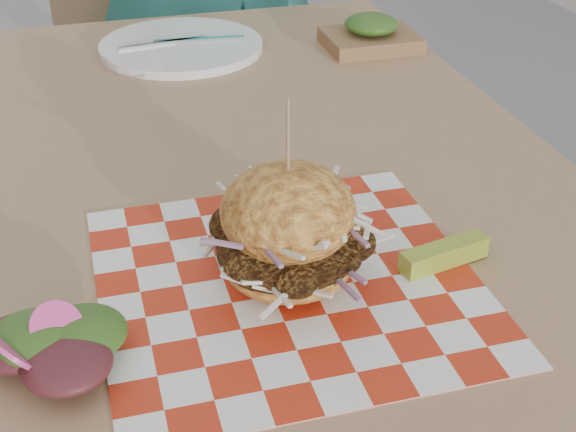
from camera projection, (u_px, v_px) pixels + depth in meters
name	position (u px, v px, depth m)	size (l,w,h in m)	color
patio_table	(236.00, 214.00, 1.04)	(0.80, 1.20, 0.75)	#A77C5D
patio_chair	(160.00, 61.00, 1.84)	(0.48, 0.49, 0.95)	#A77C5D
paper_liner	(288.00, 281.00, 0.78)	(0.36, 0.36, 0.00)	red
sandwich	(288.00, 234.00, 0.75)	(0.17, 0.17, 0.19)	gold
pickle_spear	(444.00, 254.00, 0.79)	(0.10, 0.02, 0.02)	#8EA730
side_salad	(42.00, 363.00, 0.65)	(0.14, 0.14, 0.05)	#3F1419
place_setting	(181.00, 46.00, 1.33)	(0.27, 0.27, 0.02)	white
kraft_tray	(371.00, 34.00, 1.33)	(0.15, 0.12, 0.06)	brown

